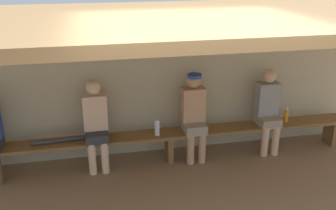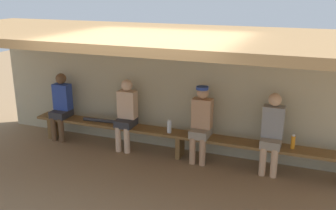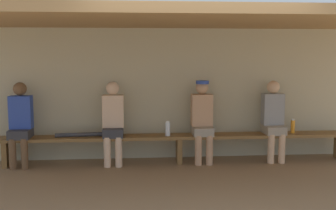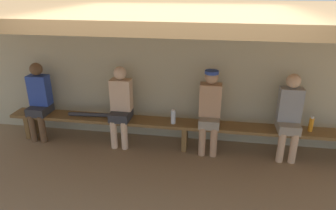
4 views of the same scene
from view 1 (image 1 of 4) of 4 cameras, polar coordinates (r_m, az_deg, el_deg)
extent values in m
cube|color=#B7AD8C|center=(5.94, -0.74, 3.30)|extent=(8.00, 0.20, 2.20)
cube|color=#9E7547|center=(4.43, 2.52, 12.54)|extent=(8.00, 2.80, 0.12)
cube|color=brown|center=(5.78, 0.16, -4.34)|extent=(6.00, 0.36, 0.05)
cube|color=brown|center=(5.88, 0.15, -6.36)|extent=(0.08, 0.29, 0.41)
cube|color=brown|center=(6.94, 23.02, -3.69)|extent=(0.08, 0.29, 0.41)
cube|color=#333338|center=(5.61, -10.54, -4.44)|extent=(0.32, 0.40, 0.14)
cylinder|color=beige|center=(5.60, -11.21, -7.88)|extent=(0.11, 0.11, 0.48)
cylinder|color=beige|center=(5.60, -9.36, -7.74)|extent=(0.11, 0.11, 0.48)
cube|color=beige|center=(5.56, -10.80, -1.02)|extent=(0.34, 0.20, 0.52)
sphere|color=beige|center=(5.43, -11.06, 2.59)|extent=(0.21, 0.21, 0.21)
cube|color=gray|center=(5.80, 3.90, -3.23)|extent=(0.32, 0.40, 0.14)
cylinder|color=tan|center=(5.77, 3.39, -6.58)|extent=(0.11, 0.11, 0.48)
cylinder|color=tan|center=(5.82, 5.11, -6.39)|extent=(0.11, 0.11, 0.48)
cube|color=tan|center=(5.75, 3.76, 0.09)|extent=(0.34, 0.20, 0.52)
sphere|color=tan|center=(5.62, 3.85, 3.61)|extent=(0.21, 0.21, 0.21)
cylinder|color=#2D47A5|center=(5.56, 3.99, 4.37)|extent=(0.21, 0.21, 0.05)
cube|color=gray|center=(6.21, 14.59, -2.20)|extent=(0.32, 0.40, 0.14)
cylinder|color=#DBAD84|center=(6.17, 14.22, -5.32)|extent=(0.11, 0.11, 0.48)
cylinder|color=#DBAD84|center=(6.24, 15.72, -5.13)|extent=(0.11, 0.11, 0.48)
cube|color=gray|center=(6.16, 14.55, 0.91)|extent=(0.34, 0.20, 0.52)
sphere|color=#DBAD84|center=(6.05, 14.87, 4.20)|extent=(0.21, 0.21, 0.21)
cylinder|color=orange|center=(6.38, 17.23, -1.50)|extent=(0.07, 0.07, 0.21)
cylinder|color=white|center=(6.33, 17.34, -0.51)|extent=(0.05, 0.05, 0.02)
cylinder|color=silver|center=(5.65, -1.63, -3.50)|extent=(0.08, 0.08, 0.21)
cylinder|color=white|center=(5.60, -1.64, -2.39)|extent=(0.06, 0.06, 0.02)
cylinder|color=#333338|center=(5.67, -15.76, -5.07)|extent=(0.80, 0.13, 0.07)
camera|label=2|loc=(3.34, 94.17, -1.48)|focal=41.06mm
camera|label=3|loc=(1.89, 143.34, -55.60)|focal=44.00mm
camera|label=4|loc=(1.67, 55.00, 0.55)|focal=32.94mm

